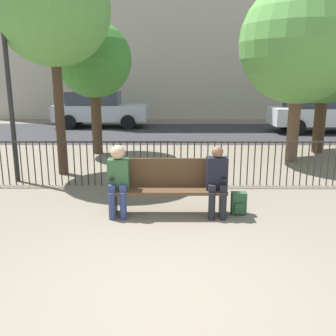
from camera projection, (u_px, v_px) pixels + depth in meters
ground_plane at (167, 295)px, 3.93m from camera, size 80.00×80.00×0.00m
park_bench at (168, 184)px, 6.21m from camera, size 1.92×0.45×0.92m
seated_person_0 at (118, 176)px, 6.04m from camera, size 0.34×0.39×1.18m
seated_person_1 at (217, 178)px, 6.04m from camera, size 0.34×0.39×1.16m
backpack at (239, 204)px, 6.23m from camera, size 0.24×0.20×0.38m
fence_railing at (168, 160)px, 7.81m from camera, size 9.01×0.03×0.95m
tree_0 at (52, 8)px, 8.04m from camera, size 2.53×2.53×4.97m
tree_1 at (300, 43)px, 9.52m from camera, size 3.10×3.10×4.64m
tree_2 at (94, 61)px, 10.68m from camera, size 2.17×2.17×3.81m
tree_3 at (326, 55)px, 10.81m from camera, size 2.79×2.79×4.27m
lamp_post at (6, 53)px, 7.62m from camera, size 0.28×0.28×4.19m
street_surface at (169, 132)px, 15.59m from camera, size 24.00×6.00×0.01m
parked_car_0 at (99, 109)px, 17.11m from camera, size 4.20×1.94×1.62m
parked_car_1 at (321, 112)px, 15.45m from camera, size 4.20×1.94×1.62m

